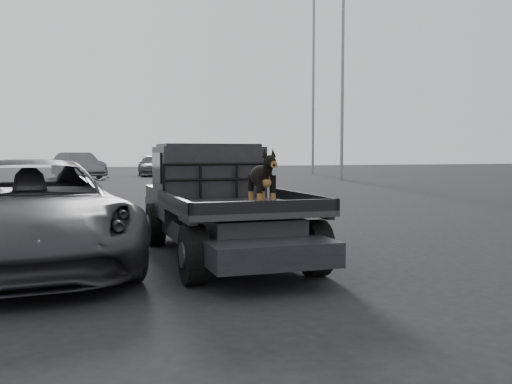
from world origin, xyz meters
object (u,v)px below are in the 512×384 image
object	(u,v)px
floodlight_far	(313,76)
dog	(262,181)
floodlight_mid	(343,48)
distant_car_a	(78,165)
parked_suv	(31,213)
flatbed_ute	(222,228)
distant_car_b	(153,166)

from	to	relation	value
floodlight_far	dog	bearing A→B (deg)	-115.07
floodlight_far	floodlight_mid	bearing A→B (deg)	-103.11
dog	distant_car_a	world-z (taller)	dog
distant_car_a	floodlight_far	xyz separation A→B (m)	(16.81, 1.27, 6.47)
dog	parked_suv	distance (m)	3.50
flatbed_ute	dog	world-z (taller)	dog
dog	distant_car_a	xyz separation A→B (m)	(-1.69, 31.04, -0.47)
floodlight_far	distant_car_b	bearing A→B (deg)	173.35
dog	floodlight_mid	distance (m)	27.71
flatbed_ute	dog	size ratio (longest dim) A/B	7.30
parked_suv	distant_car_a	size ratio (longest dim) A/B	1.12
distant_car_b	floodlight_mid	bearing A→B (deg)	-41.91
flatbed_ute	floodlight_mid	distance (m)	26.48
dog	flatbed_ute	bearing A→B (deg)	91.85
flatbed_ute	distant_car_b	world-z (taller)	distant_car_b
parked_suv	floodlight_far	bearing A→B (deg)	54.71
dog	distant_car_b	world-z (taller)	dog
flatbed_ute	distant_car_b	bearing A→B (deg)	83.83
parked_suv	floodlight_mid	xyz separation A→B (m)	(15.95, 21.62, 6.96)
flatbed_ute	floodlight_mid	world-z (taller)	floodlight_mid
flatbed_ute	dog	xyz separation A→B (m)	(0.06, -1.75, 0.83)
flatbed_ute	distant_car_a	xyz separation A→B (m)	(-1.64, 29.28, 0.36)
dog	distant_car_b	xyz separation A→B (m)	(3.39, 33.67, -0.59)
dog	distant_car_a	distance (m)	31.09
flatbed_ute	parked_suv	bearing A→B (deg)	176.13
flatbed_ute	floodlight_mid	size ratio (longest dim) A/B	0.38
flatbed_ute	floodlight_far	bearing A→B (deg)	63.59
distant_car_b	parked_suv	bearing A→B (deg)	-96.85
parked_suv	distant_car_b	size ratio (longest dim) A/B	1.16
flatbed_ute	floodlight_mid	xyz separation A→B (m)	(13.13, 21.81, 7.28)
parked_suv	distant_car_b	xyz separation A→B (m)	(6.26, 31.73, -0.08)
floodlight_mid	floodlight_far	distance (m)	8.99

